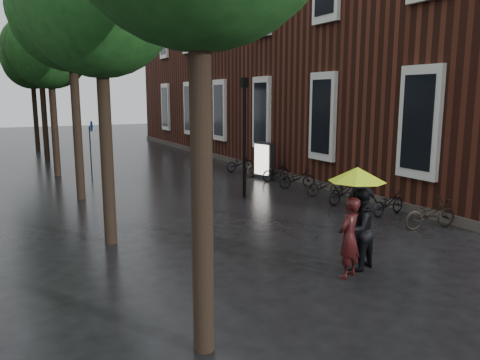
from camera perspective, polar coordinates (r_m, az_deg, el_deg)
ground at (r=9.17m, az=23.03°, el=-15.39°), size 120.00×120.00×0.00m
brick_building at (r=29.98m, az=7.39°, el=14.24°), size 10.20×33.20×12.00m
street_trees at (r=21.33m, az=-21.31°, el=16.26°), size 4.33×34.03×8.91m
person_burgundy at (r=10.24m, az=13.14°, el=-6.85°), size 0.75×0.64×1.76m
person_black at (r=10.74m, az=14.16°, el=-5.83°), size 1.08×0.95×1.85m
lime_umbrella at (r=10.28m, az=14.11°, el=0.67°), size 1.23×1.23×1.81m
pedestrian_walking at (r=13.60m, az=14.56°, el=-2.83°), size 1.06×0.62×1.70m
parked_bicycles at (r=18.99m, az=8.81°, el=-0.23°), size 1.98×12.78×0.97m
ad_lightbox at (r=21.86m, az=2.92°, el=2.39°), size 0.27×1.15×1.73m
lamp_post at (r=17.52m, az=0.52°, el=6.59°), size 0.23×0.23×4.50m
cycle_sign at (r=22.67m, az=-17.71°, el=4.55°), size 0.14×0.49×2.72m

